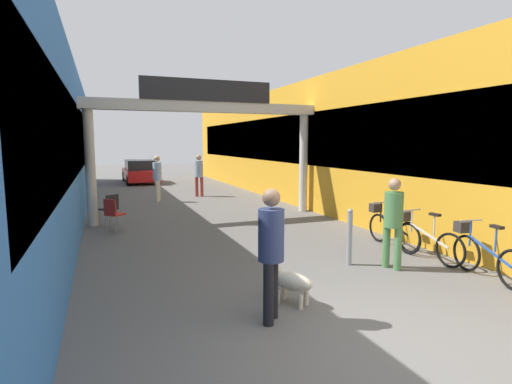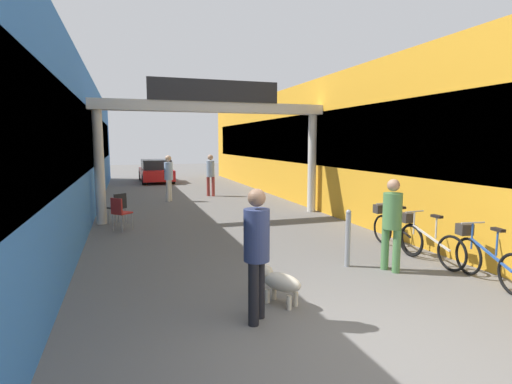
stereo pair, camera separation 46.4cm
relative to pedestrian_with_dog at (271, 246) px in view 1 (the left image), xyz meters
name	(u,v)px [view 1 (the left image)]	position (x,y,z in m)	size (l,w,h in m)	color
ground_plane	(397,350)	(1.05, -1.22, -1.02)	(80.00, 80.00, 0.00)	#605E5B
storefront_left	(31,146)	(-4.04, 9.78, 1.22)	(3.00, 26.00, 4.48)	blue
storefront_right	(314,145)	(6.14, 9.78, 1.22)	(3.00, 26.00, 4.48)	gold
arcade_sign_gateway	(207,122)	(1.05, 7.39, 1.95)	(7.40, 0.47, 4.21)	beige
pedestrian_with_dog	(271,246)	(0.00, 0.00, 0.00)	(0.48, 0.48, 1.77)	black
pedestrian_companion	(393,217)	(2.99, 1.22, -0.05)	(0.43, 0.43, 1.70)	#4C7F47
pedestrian_carrying_crate	(157,175)	(0.04, 11.38, 0.04)	(0.45, 0.45, 1.83)	silver
pedestrian_elderly_walking	(199,172)	(1.93, 12.34, 0.03)	(0.48, 0.48, 1.82)	#99332D
dog_on_leash	(289,281)	(0.48, 0.46, -0.68)	(0.61, 0.75, 0.54)	beige
bicycle_blue_nearest	(484,253)	(4.14, 0.22, -0.58)	(0.46, 1.68, 0.98)	black
bicycle_silver_second	(424,238)	(4.01, 1.48, -0.58)	(0.46, 1.69, 0.98)	black
bicycle_black_third	(390,227)	(4.08, 2.59, -0.58)	(0.46, 1.69, 0.98)	black
bollard_post_metal	(350,237)	(2.38, 1.70, -0.46)	(0.10, 0.10, 1.10)	gray
cafe_chair_red_nearer	(113,212)	(-1.78, 6.31, -0.48)	(0.57, 0.57, 0.89)	gray
cafe_chair_black_farther	(110,207)	(-1.82, 7.25, -0.48)	(0.56, 0.56, 0.89)	gray
parked_car_red	(140,172)	(0.11, 19.43, -0.38)	(1.87, 4.04, 1.33)	red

